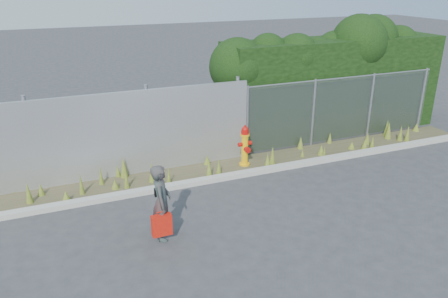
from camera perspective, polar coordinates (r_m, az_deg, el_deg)
name	(u,v)px	position (r m, az deg, el deg)	size (l,w,h in m)	color
ground	(261,211)	(9.70, 4.82, -8.10)	(80.00, 80.00, 0.00)	#363638
curb	(229,176)	(11.11, 0.65, -3.58)	(16.00, 0.22, 0.12)	#A9A598
weed_strip	(235,161)	(11.77, 1.48, -1.61)	(16.00, 1.34, 0.55)	#474029
corrugated_fence	(87,139)	(11.12, -17.45, 1.21)	(8.50, 0.21, 2.30)	#AAACB2
chainlink_fence	(343,109)	(13.79, 15.22, 5.04)	(6.50, 0.07, 2.05)	gray
hedge	(331,72)	(14.46, 13.80, 9.76)	(7.86, 1.86, 3.73)	black
fire_hydrant	(245,146)	(11.68, 2.74, 0.35)	(0.39, 0.35, 1.15)	#F7B30D
woman	(162,202)	(8.49, -8.15, -6.91)	(0.56, 0.37, 1.55)	#0E5A53
red_tote_bag	(162,225)	(8.48, -8.14, -9.80)	(0.38, 0.14, 0.50)	red
black_shoulder_bag	(160,192)	(8.55, -8.39, -5.57)	(0.21, 0.09, 0.16)	black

